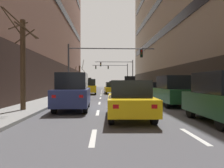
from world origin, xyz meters
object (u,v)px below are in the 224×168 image
at_px(taxi_driving_0, 110,87).
at_px(car_parked_0, 223,98).
at_px(car_parked_2, 150,90).
at_px(car_parked_3, 141,88).
at_px(taxi_driving_1, 129,100).
at_px(taxi_driving_2, 90,87).
at_px(street_tree_1, 79,77).
at_px(taxi_driving_4, 111,88).
at_px(traffic_signal_2, 115,70).
at_px(traffic_signal_1, 121,69).
at_px(car_parked_1, 172,91).
at_px(street_tree_0, 23,61).
at_px(car_driving_3, 73,92).
at_px(traffic_signal_0, 97,59).

height_order(taxi_driving_0, car_parked_0, car_parked_0).
distance_m(car_parked_2, car_parked_3, 4.70).
xyz_separation_m(taxi_driving_1, taxi_driving_2, (-2.98, 18.44, 0.16)).
height_order(taxi_driving_2, street_tree_1, street_tree_1).
bearing_deg(taxi_driving_4, traffic_signal_2, 85.67).
xyz_separation_m(traffic_signal_1, street_tree_1, (-8.09, -5.72, -1.77)).
bearing_deg(taxi_driving_4, traffic_signal_1, 80.02).
bearing_deg(car_parked_3, taxi_driving_0, 106.50).
distance_m(car_parked_1, street_tree_0, 9.62).
relative_size(car_parked_3, traffic_signal_1, 0.57).
bearing_deg(traffic_signal_1, car_parked_2, -87.57).
relative_size(taxi_driving_1, car_driving_3, 1.03).
bearing_deg(traffic_signal_2, car_parked_3, -86.40).
relative_size(car_parked_3, street_tree_0, 0.83).
distance_m(car_driving_3, traffic_signal_2, 41.77).
distance_m(car_parked_1, traffic_signal_0, 10.55).
xyz_separation_m(taxi_driving_1, car_driving_3, (-2.96, 2.94, 0.22)).
height_order(car_parked_0, traffic_signal_2, traffic_signal_2).
relative_size(car_parked_2, street_tree_1, 0.78).
bearing_deg(taxi_driving_0, taxi_driving_4, -91.15).
bearing_deg(traffic_signal_0, taxi_driving_2, 102.45).
relative_size(traffic_signal_1, street_tree_0, 1.46).
distance_m(car_parked_2, street_tree_1, 19.46).
bearing_deg(street_tree_0, taxi_driving_0, 77.85).
distance_m(car_parked_3, traffic_signal_2, 28.13).
bearing_deg(car_parked_1, car_parked_0, -90.00).
relative_size(taxi_driving_0, car_driving_3, 0.97).
height_order(taxi_driving_1, traffic_signal_2, traffic_signal_2).
distance_m(car_parked_3, traffic_signal_1, 18.51).
relative_size(taxi_driving_0, street_tree_1, 0.79).
relative_size(car_parked_0, car_parked_3, 0.93).
bearing_deg(traffic_signal_2, car_driving_3, -96.55).
distance_m(traffic_signal_2, street_tree_1, 17.17).
bearing_deg(traffic_signal_0, taxi_driving_4, 74.05).
distance_m(car_driving_3, traffic_signal_1, 32.31).
relative_size(street_tree_0, street_tree_1, 0.99).
xyz_separation_m(taxi_driving_2, car_driving_3, (0.03, -15.50, 0.07)).
distance_m(taxi_driving_0, car_parked_3, 12.18).
height_order(taxi_driving_4, car_parked_0, car_parked_0).
bearing_deg(taxi_driving_1, street_tree_0, 159.32).
height_order(car_parked_2, car_parked_3, car_parked_3).
bearing_deg(taxi_driving_0, street_tree_0, -102.15).
bearing_deg(car_parked_0, taxi_driving_0, 96.69).
relative_size(taxi_driving_0, car_parked_1, 1.01).
distance_m(taxi_driving_2, traffic_signal_0, 6.07).
relative_size(taxi_driving_1, taxi_driving_4, 1.09).
relative_size(car_parked_2, street_tree_0, 0.79).
xyz_separation_m(traffic_signal_0, street_tree_0, (-3.67, -11.23, -1.30)).
bearing_deg(car_parked_3, taxi_driving_4, 140.03).
relative_size(car_parked_1, street_tree_0, 0.78).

